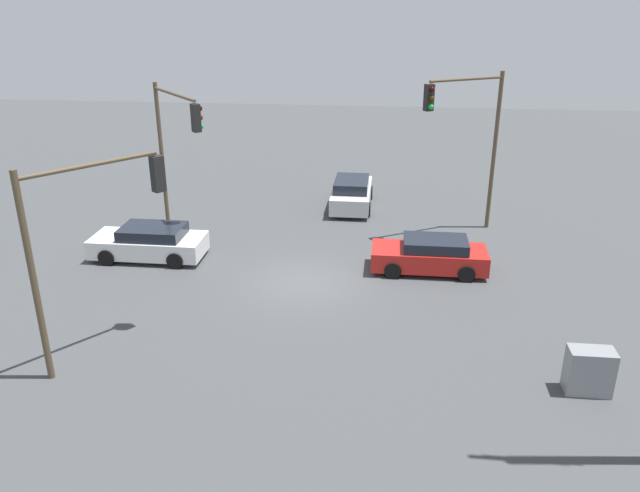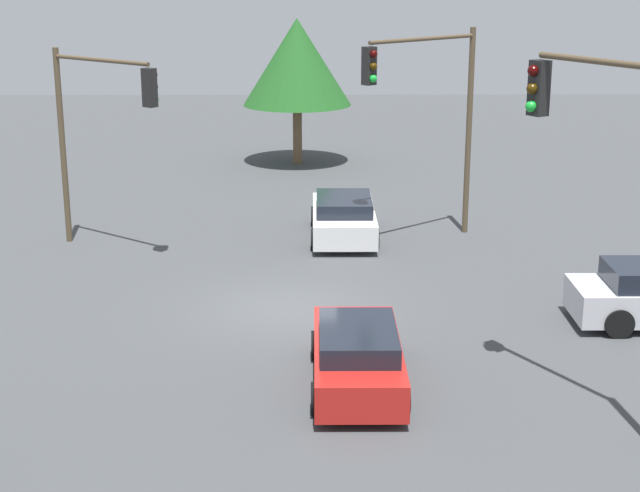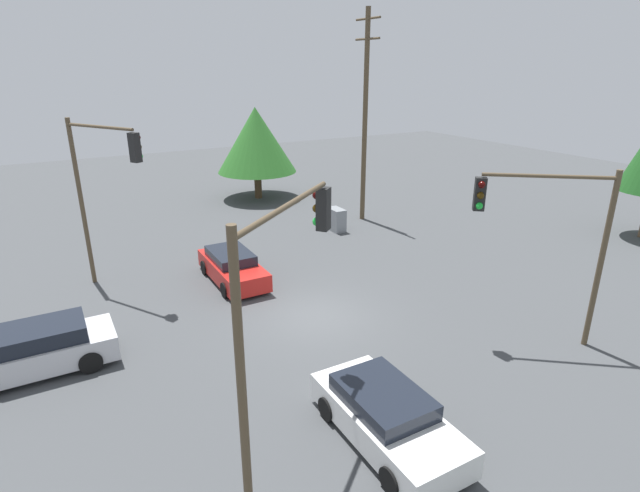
% 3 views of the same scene
% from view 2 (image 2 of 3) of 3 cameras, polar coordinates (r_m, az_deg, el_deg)
% --- Properties ---
extents(ground_plane, '(80.00, 80.00, 0.00)m').
position_cam_2_polar(ground_plane, '(24.52, -1.98, -3.65)').
color(ground_plane, '#424447').
extents(sedan_red, '(4.34, 1.89, 1.32)m').
position_cam_2_polar(sedan_red, '(20.01, 2.19, -6.40)').
color(sedan_red, red).
rests_on(sedan_red, ground_plane).
extents(sedan_white, '(4.44, 2.04, 1.34)m').
position_cam_2_polar(sedan_white, '(30.51, 1.39, 1.69)').
color(sedan_white, silver).
rests_on(sedan_white, ground_plane).
extents(traffic_signal_main, '(3.38, 2.19, 6.91)m').
position_cam_2_polar(traffic_signal_main, '(18.00, 17.13, 3.79)').
color(traffic_signal_main, brown).
rests_on(traffic_signal_main, ground_plane).
extents(traffic_signal_cross, '(2.71, 3.41, 5.90)m').
position_cam_2_polar(traffic_signal_cross, '(29.16, -12.85, 7.46)').
color(traffic_signal_cross, brown).
rests_on(traffic_signal_cross, ground_plane).
extents(traffic_signal_aux, '(3.05, 3.59, 6.41)m').
position_cam_2_polar(traffic_signal_aux, '(29.49, 6.52, 8.55)').
color(traffic_signal_aux, brown).
rests_on(traffic_signal_aux, ground_plane).
extents(tree_right, '(4.53, 4.53, 6.06)m').
position_cam_2_polar(tree_right, '(41.34, -1.34, 10.64)').
color(tree_right, brown).
rests_on(tree_right, ground_plane).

